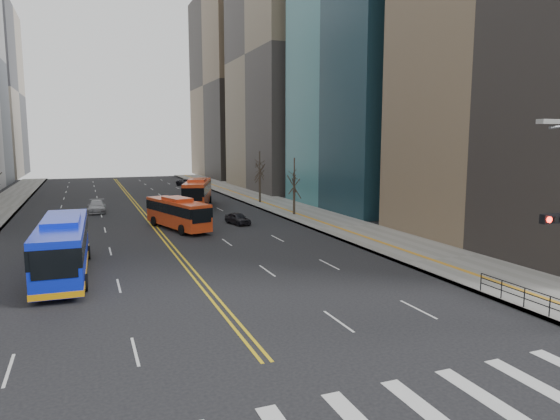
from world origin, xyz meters
name	(u,v)px	position (x,y,z in m)	size (l,w,h in m)	color
sidewalk_right	(289,209)	(17.50, 45.00, 0.07)	(7.00, 130.00, 0.15)	gray
centerline	(137,206)	(0.00, 55.00, 0.01)	(0.55, 100.00, 0.01)	gold
office_towers	(123,37)	(0.12, 68.51, 23.92)	(83.00, 134.00, 58.00)	#9C9B9E
pedestrian_railing	(524,294)	(14.30, 6.00, 0.82)	(0.06, 6.06, 1.02)	black
street_trees	(74,183)	(-7.18, 34.55, 4.87)	(35.20, 47.20, 7.60)	#31281E
blue_bus	(63,245)	(-7.77, 21.71, 1.95)	(3.24, 12.92, 3.72)	#0D24D1
red_bus_near	(178,211)	(1.93, 35.77, 1.75)	(4.85, 10.00, 3.13)	red
red_bus_far	(198,191)	(7.28, 51.50, 2.04)	(6.09, 11.86, 3.67)	red
car_dark_mid	(238,218)	(8.19, 36.47, 0.61)	(1.44, 3.59, 1.22)	black
car_silver	(97,207)	(-5.11, 50.76, 0.72)	(2.02, 4.98, 1.44)	#9A9A9F
car_dark_far	(187,183)	(11.69, 81.38, 0.67)	(2.22, 4.82, 1.34)	black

